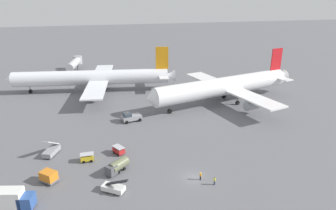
% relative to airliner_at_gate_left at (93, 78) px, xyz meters
% --- Properties ---
extents(ground_plane, '(600.00, 600.00, 0.00)m').
position_rel_airliner_at_gate_left_xyz_m(ground_plane, '(17.20, -59.32, -4.87)').
color(ground_plane, slate).
extents(airliner_at_gate_left, '(58.47, 44.11, 15.30)m').
position_rel_airliner_at_gate_left_xyz_m(airliner_at_gate_left, '(0.00, 0.00, 0.00)').
color(airliner_at_gate_left, white).
rests_on(airliner_at_gate_left, ground).
extents(airliner_being_pushed, '(52.02, 41.74, 15.54)m').
position_rel_airliner_at_gate_left_xyz_m(airliner_being_pushed, '(39.41, -22.27, 0.52)').
color(airliner_being_pushed, white).
rests_on(airliner_being_pushed, ground).
extents(pushback_tug, '(8.51, 4.07, 2.76)m').
position_rel_airliner_at_gate_left_xyz_m(pushback_tug, '(9.19, -29.57, -3.71)').
color(pushback_tug, gray).
rests_on(pushback_tug, ground).
extents(gse_fuel_bowser_stubby, '(4.94, 4.63, 2.40)m').
position_rel_airliner_at_gate_left_xyz_m(gse_fuel_bowser_stubby, '(3.35, -53.85, -3.54)').
color(gse_fuel_bowser_stubby, '#666B4C').
rests_on(gse_fuel_bowser_stubby, ground).
extents(gse_baggage_cart_near_cluster, '(2.74, 1.62, 1.71)m').
position_rel_airliner_at_gate_left_xyz_m(gse_baggage_cart_near_cluster, '(-2.27, -48.32, -4.01)').
color(gse_baggage_cart_near_cluster, gold).
rests_on(gse_baggage_cart_near_cluster, ground).
extents(gse_stair_truck_yellow, '(3.59, 4.93, 4.06)m').
position_rel_airliner_at_gate_left_xyz_m(gse_stair_truck_yellow, '(-9.73, -43.63, -3.85)').
color(gse_stair_truck_yellow, gray).
rests_on(gse_stair_truck_yellow, ground).
extents(gse_container_dolly_flat, '(3.86, 3.76, 2.15)m').
position_rel_airliner_at_gate_left_xyz_m(gse_container_dolly_flat, '(-9.09, -54.10, -3.70)').
color(gse_container_dolly_flat, slate).
rests_on(gse_container_dolly_flat, ground).
extents(gse_baggage_cart_trailing, '(2.74, 3.15, 1.71)m').
position_rel_airliner_at_gate_left_xyz_m(gse_baggage_cart_trailing, '(4.31, -46.78, -4.01)').
color(gse_baggage_cart_trailing, red).
rests_on(gse_baggage_cart_trailing, ground).
extents(gse_catering_truck_tall, '(6.23, 3.66, 3.50)m').
position_rel_airliner_at_gate_left_xyz_m(gse_catering_truck_tall, '(-13.50, -60.53, -3.11)').
color(gse_catering_truck_tall, '#2D5199').
rests_on(gse_catering_truck_tall, ground).
extents(gse_belt_loader_portside, '(4.77, 3.80, 3.02)m').
position_rel_airliner_at_gate_left_xyz_m(gse_belt_loader_portside, '(2.22, -59.97, -4.05)').
color(gse_belt_loader_portside, silver).
rests_on(gse_belt_loader_portside, ground).
extents(ground_crew_ramp_agent_by_cones, '(0.36, 0.50, 1.61)m').
position_rel_airliner_at_gate_left_xyz_m(ground_crew_ramp_agent_by_cones, '(18.16, -60.23, -4.03)').
color(ground_crew_ramp_agent_by_cones, black).
rests_on(ground_crew_ramp_agent_by_cones, ground).
extents(ground_crew_marshaller_foreground, '(0.36, 0.36, 1.65)m').
position_rel_airliner_at_gate_left_xyz_m(ground_crew_marshaller_foreground, '(20.09, -62.32, -4.02)').
color(ground_crew_marshaller_foreground, '#2D3351').
rests_on(ground_crew_marshaller_foreground, ground).
extents(jet_bridge, '(6.31, 17.97, 5.98)m').
position_rel_airliner_at_gate_left_xyz_m(jet_bridge, '(-7.40, 29.95, -0.68)').
color(jet_bridge, '#B7B7BC').
rests_on(jet_bridge, ground).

